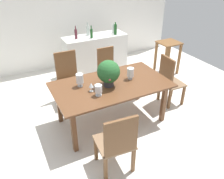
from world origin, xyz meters
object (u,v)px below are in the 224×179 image
kitchen_counter (95,55)px  wine_bottle_amber (115,29)px  crystal_vase_left (130,72)px  crystal_vase_right (80,79)px  chair_far_right (107,68)px  side_table (168,52)px  wine_glass (91,85)px  wine_bottle_clear (114,29)px  crystal_vase_center_near (98,89)px  wine_bottle_dark (76,34)px  chair_foot_end (169,79)px  chair_near_left (117,142)px  wine_bottle_green (88,30)px  wine_bottle_tall (91,33)px  dining_table (111,88)px  chair_far_left (68,75)px  flower_centerpiece (108,72)px

kitchen_counter → wine_bottle_amber: 0.78m
crystal_vase_left → crystal_vase_right: (-0.85, 0.15, 0.01)m
chair_far_right → side_table: chair_far_right is taller
wine_glass → wine_bottle_clear: 2.50m
crystal_vase_center_near → wine_bottle_dark: 2.23m
chair_foot_end → wine_bottle_amber: size_ratio=3.46×
chair_near_left → kitchen_counter: (1.00, 2.99, -0.06)m
wine_bottle_dark → wine_bottle_green: wine_bottle_green is taller
wine_bottle_tall → wine_bottle_dark: (-0.33, 0.11, 0.00)m
crystal_vase_left → dining_table: bearing=-178.2°
wine_bottle_clear → wine_glass: bearing=-125.5°
wine_bottle_tall → wine_bottle_dark: bearing=161.3°
crystal_vase_left → wine_bottle_tall: (0.06, 1.83, 0.18)m
wine_bottle_clear → crystal_vase_left: bearing=-109.6°
chair_far_left → crystal_vase_left: 1.34m
wine_glass → wine_bottle_amber: 2.38m
crystal_vase_left → wine_glass: bearing=-174.1°
crystal_vase_right → kitchen_counter: bearing=59.8°
dining_table → wine_bottle_clear: bearing=61.5°
wine_glass → wine_bottle_green: 2.30m
wine_bottle_clear → wine_bottle_amber: size_ratio=0.86×
chair_near_left → wine_bottle_clear: bearing=-111.7°
chair_near_left → wine_bottle_clear: size_ratio=3.88×
crystal_vase_right → wine_bottle_green: 2.13m
wine_glass → wine_bottle_amber: bearing=53.1°
wine_bottle_dark → chair_far_right: bearing=-70.7°
wine_bottle_green → crystal_vase_right: bearing=-115.8°
flower_centerpiece → crystal_vase_right: size_ratio=2.02×
chair_far_left → kitchen_counter: bearing=44.2°
chair_far_left → wine_bottle_green: size_ratio=3.41×
wine_bottle_tall → chair_foot_end: bearing=-66.2°
chair_far_left → chair_near_left: chair_far_left is taller
chair_far_left → wine_bottle_amber: 1.75m
dining_table → side_table: 2.42m
wine_bottle_clear → side_table: (1.07, -0.82, -0.49)m
chair_foot_end → side_table: bearing=-35.7°
wine_bottle_clear → wine_bottle_green: (-0.62, 0.11, 0.02)m
crystal_vase_left → wine_glass: crystal_vase_left is taller
chair_far_left → crystal_vase_center_near: (0.10, -1.26, 0.31)m
chair_foot_end → wine_bottle_amber: (-0.20, 1.82, 0.53)m
kitchen_counter → wine_bottle_clear: 0.77m
chair_near_left → flower_centerpiece: bearing=-105.5°
chair_near_left → crystal_vase_left: chair_near_left is taller
wine_glass → wine_bottle_tall: size_ratio=0.52×
crystal_vase_center_near → wine_bottle_amber: (1.37, 2.05, 0.21)m
chair_far_left → wine_bottle_amber: (1.47, 0.79, 0.52)m
crystal_vase_left → wine_bottle_dark: size_ratio=0.70×
crystal_vase_left → wine_bottle_tall: 1.84m
wine_bottle_amber → wine_bottle_dark: bearing=172.6°
wine_bottle_clear → wine_bottle_amber: bearing=-99.4°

